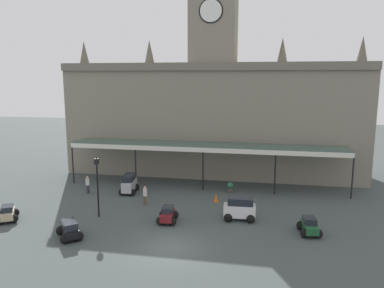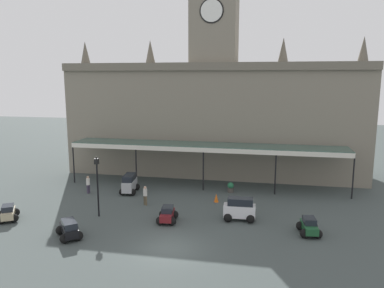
% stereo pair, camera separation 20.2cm
% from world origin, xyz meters
% --- Properties ---
extents(ground_plane, '(140.00, 140.00, 0.00)m').
position_xyz_m(ground_plane, '(0.00, 0.00, 0.00)').
color(ground_plane, '#3F4847').
extents(station_building, '(32.29, 6.86, 21.47)m').
position_xyz_m(station_building, '(-0.00, 19.81, 7.02)').
color(station_building, gray).
rests_on(station_building, ground).
extents(entrance_canopy, '(27.22, 3.26, 4.26)m').
position_xyz_m(entrance_canopy, '(0.00, 14.15, 4.11)').
color(entrance_canopy, '#38564C').
rests_on(entrance_canopy, ground).
extents(car_maroon_sedan, '(1.66, 2.13, 1.19)m').
position_xyz_m(car_maroon_sedan, '(-1.31, 4.42, 0.50)').
color(car_maroon_sedan, maroon).
rests_on(car_maroon_sedan, ground).
extents(car_green_sedan, '(1.67, 2.14, 1.19)m').
position_xyz_m(car_green_sedan, '(8.95, 4.14, 0.50)').
color(car_green_sedan, '#1E512D').
rests_on(car_green_sedan, ground).
extents(car_black_estate, '(2.32, 2.41, 1.27)m').
position_xyz_m(car_black_estate, '(-7.13, 0.32, 0.56)').
color(car_black_estate, black).
rests_on(car_black_estate, ground).
extents(car_silver_van, '(1.78, 2.49, 1.77)m').
position_xyz_m(car_silver_van, '(-6.70, 10.72, 0.81)').
color(car_silver_van, '#B2B5BA').
rests_on(car_silver_van, ground).
extents(car_beige_sedan, '(2.10, 2.25, 1.19)m').
position_xyz_m(car_beige_sedan, '(-13.35, 2.37, 0.50)').
color(car_beige_sedan, tan).
rests_on(car_beige_sedan, ground).
extents(car_white_van, '(2.44, 1.66, 1.77)m').
position_xyz_m(car_white_van, '(4.01, 5.79, 0.81)').
color(car_white_van, silver).
rests_on(car_white_van, ground).
extents(pedestrian_near_entrance, '(0.34, 0.38, 1.67)m').
position_xyz_m(pedestrian_near_entrance, '(-10.45, 9.80, 0.91)').
color(pedestrian_near_entrance, '#3F384C').
rests_on(pedestrian_near_entrance, ground).
extents(pedestrian_crossing_forecourt, '(0.35, 0.34, 1.67)m').
position_xyz_m(pedestrian_crossing_forecourt, '(-4.14, 7.70, 0.91)').
color(pedestrian_crossing_forecourt, brown).
rests_on(pedestrian_crossing_forecourt, ground).
extents(victorian_lamppost, '(0.30, 0.30, 4.78)m').
position_xyz_m(victorian_lamppost, '(-6.90, 4.45, 2.98)').
color(victorian_lamppost, black).
rests_on(victorian_lamppost, ground).
extents(traffic_cone, '(0.40, 0.40, 0.73)m').
position_xyz_m(traffic_cone, '(1.71, 9.67, 0.37)').
color(traffic_cone, orange).
rests_on(traffic_cone, ground).
extents(planter_forecourt_centre, '(0.60, 0.60, 0.96)m').
position_xyz_m(planter_forecourt_centre, '(2.66, 12.74, 0.49)').
color(planter_forecourt_centre, '#47423D').
rests_on(planter_forecourt_centre, ground).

